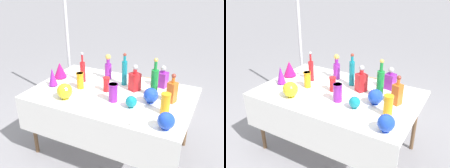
% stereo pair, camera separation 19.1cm
% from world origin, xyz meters
% --- Properties ---
extents(ground_plane, '(40.00, 40.00, 0.00)m').
position_xyz_m(ground_plane, '(0.00, 0.00, 0.00)').
color(ground_plane, gray).
extents(display_table, '(1.74, 1.10, 0.76)m').
position_xyz_m(display_table, '(0.00, -0.04, 0.70)').
color(display_table, white).
rests_on(display_table, ground).
extents(tall_bottle_0, '(0.06, 0.06, 0.38)m').
position_xyz_m(tall_bottle_0, '(0.04, 0.25, 0.92)').
color(tall_bottle_0, teal).
rests_on(tall_bottle_0, display_table).
extents(tall_bottle_1, '(0.08, 0.08, 0.42)m').
position_xyz_m(tall_bottle_1, '(0.43, 0.12, 0.93)').
color(tall_bottle_1, '#198C38').
rests_on(tall_bottle_1, display_table).
extents(tall_bottle_2, '(0.06, 0.06, 0.36)m').
position_xyz_m(tall_bottle_2, '(-0.44, 0.12, 0.90)').
color(tall_bottle_2, red).
rests_on(tall_bottle_2, display_table).
extents(tall_bottle_3, '(0.08, 0.08, 0.31)m').
position_xyz_m(tall_bottle_3, '(-0.21, 0.32, 0.90)').
color(tall_bottle_3, purple).
rests_on(tall_bottle_3, display_table).
extents(square_decanter_0, '(0.10, 0.10, 0.31)m').
position_xyz_m(square_decanter_0, '(0.63, 0.07, 0.88)').
color(square_decanter_0, orange).
rests_on(square_decanter_0, display_table).
extents(square_decanter_1, '(0.12, 0.12, 0.26)m').
position_xyz_m(square_decanter_1, '(0.45, 0.38, 0.87)').
color(square_decanter_1, purple).
rests_on(square_decanter_1, display_table).
extents(square_decanter_2, '(0.14, 0.14, 0.30)m').
position_xyz_m(square_decanter_2, '(0.20, 0.16, 0.88)').
color(square_decanter_2, red).
rests_on(square_decanter_2, display_table).
extents(slender_vase_0, '(0.08, 0.08, 0.16)m').
position_xyz_m(slender_vase_0, '(-0.07, 0.00, 0.85)').
color(slender_vase_0, red).
rests_on(slender_vase_0, display_table).
extents(slender_vase_1, '(0.09, 0.09, 0.20)m').
position_xyz_m(slender_vase_1, '(0.63, -0.18, 0.87)').
color(slender_vase_1, orange).
rests_on(slender_vase_1, display_table).
extents(slender_vase_2, '(0.10, 0.10, 0.19)m').
position_xyz_m(slender_vase_2, '(0.10, -0.17, 0.86)').
color(slender_vase_2, purple).
rests_on(slender_vase_2, display_table).
extents(slender_vase_3, '(0.09, 0.09, 0.18)m').
position_xyz_m(slender_vase_3, '(-0.37, -0.06, 0.86)').
color(slender_vase_3, orange).
rests_on(slender_vase_3, display_table).
extents(fluted_vase_0, '(0.10, 0.10, 0.21)m').
position_xyz_m(fluted_vase_0, '(-0.68, -0.14, 0.87)').
color(fluted_vase_0, purple).
rests_on(fluted_vase_0, display_table).
extents(fluted_vase_1, '(0.16, 0.16, 0.20)m').
position_xyz_m(fluted_vase_1, '(-0.75, 0.09, 0.86)').
color(fluted_vase_1, '#C61972').
rests_on(fluted_vase_1, display_table).
extents(round_bowl_0, '(0.15, 0.15, 0.16)m').
position_xyz_m(round_bowl_0, '(0.71, -0.42, 0.84)').
color(round_bowl_0, blue).
rests_on(round_bowl_0, display_table).
extents(round_bowl_1, '(0.11, 0.11, 0.12)m').
position_xyz_m(round_bowl_1, '(0.31, -0.21, 0.82)').
color(round_bowl_1, teal).
rests_on(round_bowl_1, display_table).
extents(round_bowl_2, '(0.15, 0.15, 0.16)m').
position_xyz_m(round_bowl_2, '(0.45, -0.04, 0.84)').
color(round_bowl_2, blue).
rests_on(round_bowl_2, display_table).
extents(round_bowl_3, '(0.16, 0.16, 0.17)m').
position_xyz_m(round_bowl_3, '(-0.37, -0.35, 0.85)').
color(round_bowl_3, yellow).
rests_on(round_bowl_3, display_table).
extents(price_tag_left, '(0.06, 0.03, 0.05)m').
position_xyz_m(price_tag_left, '(0.45, -0.50, 0.78)').
color(price_tag_left, white).
rests_on(price_tag_left, display_table).
extents(cardboard_box_behind_left, '(0.50, 0.46, 0.43)m').
position_xyz_m(cardboard_box_behind_left, '(-0.01, 1.22, 0.18)').
color(cardboard_box_behind_left, tan).
rests_on(cardboard_box_behind_left, ground).
extents(canopy_pole, '(0.18, 0.18, 2.26)m').
position_xyz_m(canopy_pole, '(-1.06, 0.70, 0.88)').
color(canopy_pole, silver).
rests_on(canopy_pole, ground).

